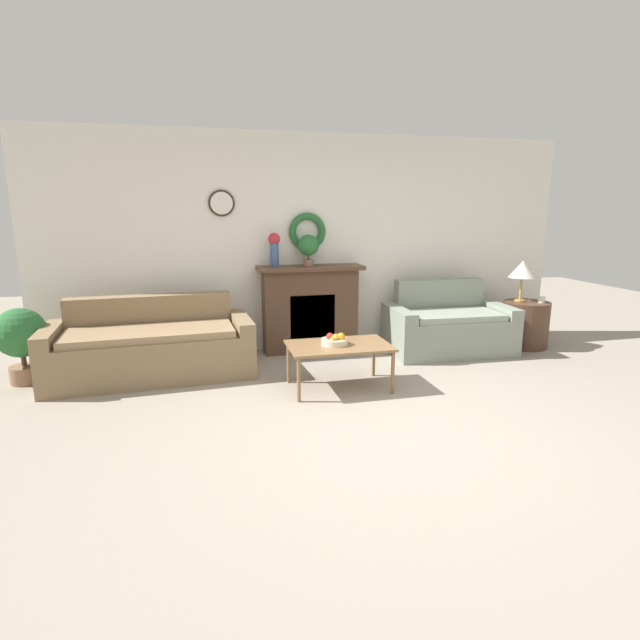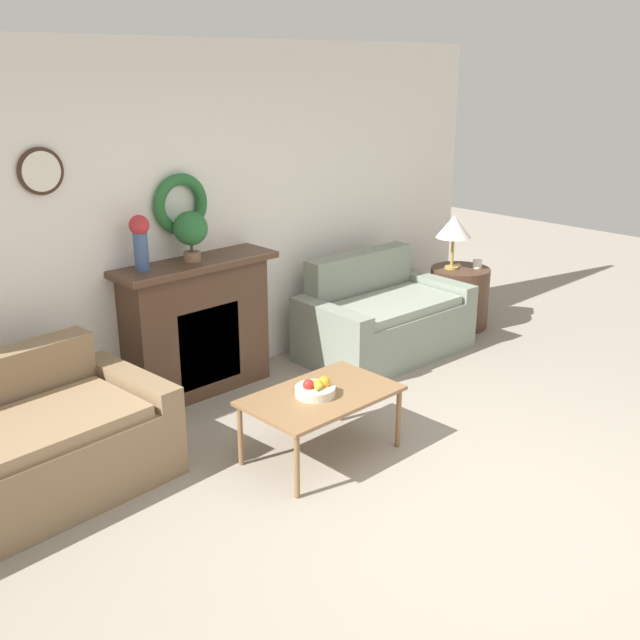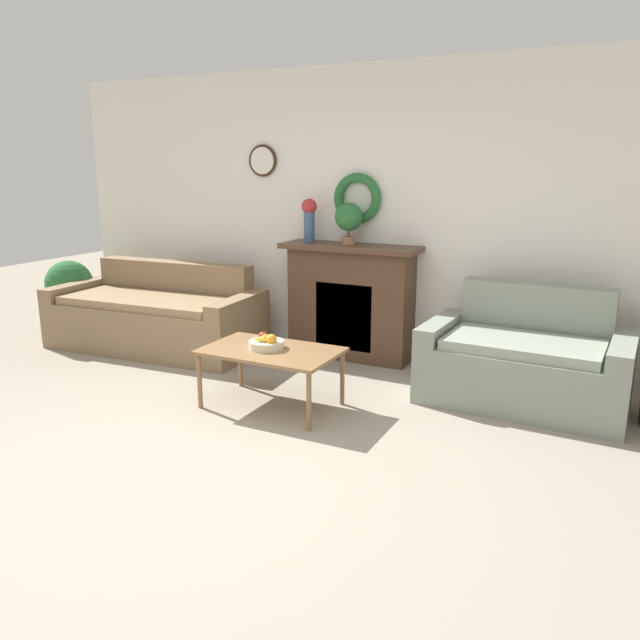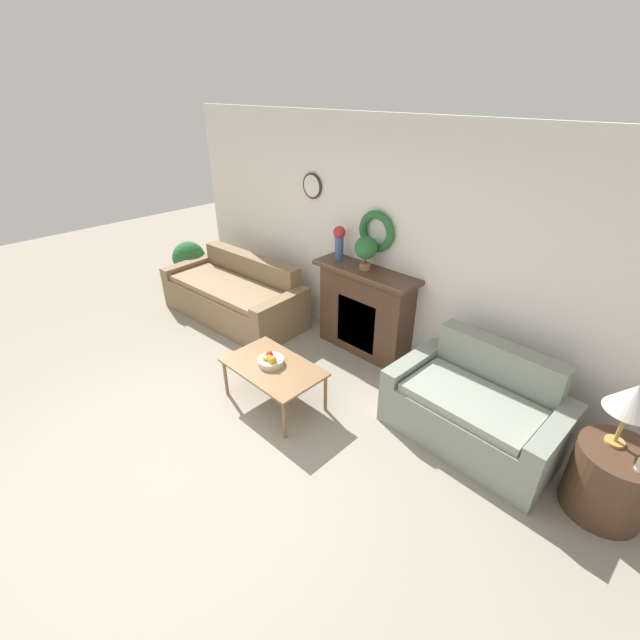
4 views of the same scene
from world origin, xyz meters
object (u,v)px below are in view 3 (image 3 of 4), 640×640
object	(u,v)px
coffee_table	(271,354)
vase_on_mantel_left	(309,217)
fruit_bowl	(266,343)
potted_plant_on_mantel	(349,218)
loveseat_right	(525,363)
potted_plant_floor_by_couch	(70,288)
fireplace	(350,301)
couch_left	(157,317)

from	to	relation	value
coffee_table	vase_on_mantel_left	bearing A→B (deg)	106.38
fruit_bowl	potted_plant_on_mantel	xyz separation A→B (m)	(0.04, 1.41, 0.83)
loveseat_right	potted_plant_floor_by_couch	bearing A→B (deg)	-177.15
vase_on_mantel_left	coffee_table	bearing A→B (deg)	-73.62
fireplace	potted_plant_floor_by_couch	bearing A→B (deg)	-170.94
coffee_table	potted_plant_floor_by_couch	size ratio (longest dim) A/B	1.28
couch_left	vase_on_mantel_left	size ratio (longest dim) A/B	5.33
couch_left	loveseat_right	bearing A→B (deg)	-1.71
couch_left	loveseat_right	world-z (taller)	loveseat_right
coffee_table	vase_on_mantel_left	world-z (taller)	vase_on_mantel_left
couch_left	fruit_bowl	size ratio (longest dim) A/B	8.12
fruit_bowl	potted_plant_on_mantel	size ratio (longest dim) A/B	0.70
fireplace	loveseat_right	distance (m)	1.76
couch_left	fruit_bowl	distance (m)	2.02
potted_plant_on_mantel	loveseat_right	bearing A→B (deg)	-14.28
coffee_table	potted_plant_floor_by_couch	distance (m)	3.28
fireplace	fruit_bowl	world-z (taller)	fireplace
loveseat_right	coffee_table	world-z (taller)	loveseat_right
potted_plant_on_mantel	potted_plant_floor_by_couch	xyz separation A→B (m)	(-3.14, -0.49, -0.84)
fruit_bowl	potted_plant_floor_by_couch	bearing A→B (deg)	163.50
couch_left	fruit_bowl	xyz separation A→B (m)	(1.82, -0.86, 0.19)
loveseat_right	potted_plant_floor_by_couch	world-z (taller)	loveseat_right
loveseat_right	fruit_bowl	distance (m)	2.01
couch_left	loveseat_right	xyz separation A→B (m)	(3.57, 0.11, 0.00)
vase_on_mantel_left	couch_left	bearing A→B (deg)	-158.48
potted_plant_floor_by_couch	loveseat_right	bearing A→B (deg)	0.64
fruit_bowl	vase_on_mantel_left	size ratio (longest dim) A/B	0.66
fruit_bowl	potted_plant_floor_by_couch	distance (m)	3.23
potted_plant_on_mantel	couch_left	bearing A→B (deg)	-163.58
fireplace	fruit_bowl	xyz separation A→B (m)	(-0.06, -1.42, -0.05)
couch_left	fireplace	bearing A→B (deg)	13.12
fireplace	potted_plant_on_mantel	bearing A→B (deg)	-143.58
fireplace	vase_on_mantel_left	bearing A→B (deg)	179.28
couch_left	coffee_table	xyz separation A→B (m)	(1.86, -0.86, 0.10)
fruit_bowl	potted_plant_on_mantel	bearing A→B (deg)	88.35
fruit_bowl	coffee_table	bearing A→B (deg)	-9.42
couch_left	fruit_bowl	world-z (taller)	couch_left
fireplace	vase_on_mantel_left	size ratio (longest dim) A/B	3.23
fireplace	coffee_table	distance (m)	1.44
couch_left	fruit_bowl	bearing A→B (deg)	-28.75
fruit_bowl	vase_on_mantel_left	world-z (taller)	vase_on_mantel_left
loveseat_right	fruit_bowl	xyz separation A→B (m)	(-1.75, -0.97, 0.18)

